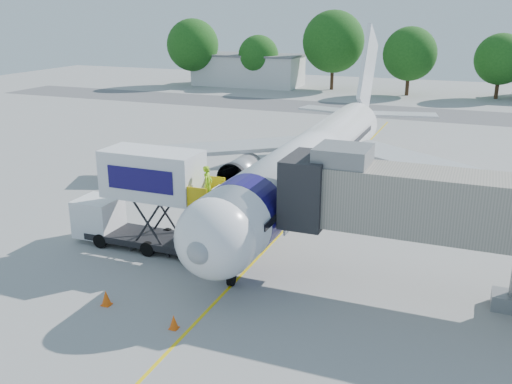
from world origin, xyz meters
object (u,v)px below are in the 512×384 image
at_px(ground_tug, 81,379).
at_px(catering_hiloader, 143,199).
at_px(jet_bridge, 419,203).
at_px(aircraft, 314,159).

bearing_deg(ground_tug, catering_hiloader, 101.15).
xyz_separation_m(jet_bridge, ground_tug, (-9.24, -11.90, -3.57)).
xyz_separation_m(catering_hiloader, ground_tug, (5.02, -11.90, -1.99)).
relative_size(jet_bridge, ground_tug, 3.48).
bearing_deg(jet_bridge, aircraft, 125.70).
distance_m(jet_bridge, catering_hiloader, 14.34).
height_order(jet_bridge, catering_hiloader, jet_bridge).
bearing_deg(jet_bridge, catering_hiloader, -179.99).
bearing_deg(ground_tug, aircraft, 75.19).
height_order(aircraft, ground_tug, aircraft).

